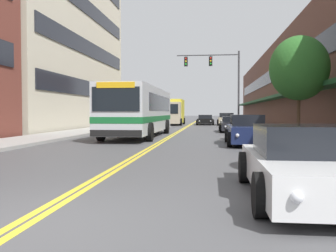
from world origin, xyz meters
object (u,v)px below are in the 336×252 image
Objects in this scene: box_truck at (173,112)px; street_tree_right_mid at (299,68)px; car_beige_parked_right_mid at (226,120)px; car_black_moving_lead at (205,120)px; car_dark_grey_parked_left_near at (143,121)px; city_bus at (140,109)px; car_charcoal_parked_right_far at (233,125)px; car_white_parked_right_foreground at (307,164)px; traffic_signal_mast at (219,74)px; car_navy_parked_right_end at (247,131)px; fire_hydrant at (301,138)px.

box_truck is 1.36× the size of street_tree_right_mid.
car_beige_parked_right_mid is 2.73m from car_black_moving_lead.
street_tree_right_mid is (11.14, -18.29, 3.11)m from car_dark_grey_parked_left_near.
city_bus is at bearing -80.45° from car_dark_grey_parked_left_near.
box_truck is (-6.40, 15.65, 1.04)m from car_charcoal_parked_right_far.
city_bus is at bearing -89.54° from box_truck.
city_bus reaches higher than car_white_parked_right_foreground.
traffic_signal_mast is (-1.04, 29.92, 4.68)m from car_white_parked_right_foreground.
traffic_signal_mast is at bearing 101.48° from street_tree_right_mid.
box_truck is at bearing 108.98° from street_tree_right_mid.
box_truck is (-3.97, -0.88, 1.03)m from car_black_moving_lead.
street_tree_right_mid reaches higher than car_navy_parked_right_end.
box_truck is at bearing 178.25° from car_beige_parked_right_mid.
car_navy_parked_right_end is 5.27× the size of fire_hydrant.
car_navy_parked_right_end is 0.95× the size of car_black_moving_lead.
box_truck is (-6.43, 38.29, 1.00)m from car_white_parked_right_foreground.
car_beige_parked_right_mid is 26.24m from street_tree_right_mid.
car_navy_parked_right_end is at bearing 115.76° from fire_hydrant.
street_tree_right_mid is (2.60, 1.05, 3.05)m from car_navy_parked_right_end.
traffic_signal_mast is (7.53, -0.52, 4.69)m from car_dark_grey_parked_left_near.
traffic_signal_mast is at bearing 96.87° from fire_hydrant.
fire_hydrant is at bearing -75.26° from box_truck.
car_dark_grey_parked_left_near is at bearing -138.42° from car_beige_parked_right_mid.
car_white_parked_right_foreground is at bearing -90.07° from car_beige_parked_right_mid.
traffic_signal_mast is (-1.02, 7.28, 4.72)m from car_charcoal_parked_right_far.
car_white_parked_right_foreground reaches higher than car_charcoal_parked_right_far.
city_bus is at bearing -111.34° from traffic_signal_mast.
car_black_moving_lead is 5.55× the size of fire_hydrant.
car_charcoal_parked_right_far is 0.90× the size of car_black_moving_lead.
traffic_signal_mast reaches higher than street_tree_right_mid.
car_dark_grey_parked_left_near is (-2.33, 13.84, -1.12)m from city_bus.
car_white_parked_right_foreground is 7.79m from fire_hydrant.
car_dark_grey_parked_left_near reaches higher than car_charcoal_parked_right_far.
street_tree_right_mid is (2.56, 12.15, 3.10)m from car_white_parked_right_foreground.
traffic_signal_mast reaches higher than city_bus.
car_white_parked_right_foreground is at bearing -88.00° from traffic_signal_mast.
street_tree_right_mid is (5.02, -27.02, 3.13)m from car_black_moving_lead.
car_dark_grey_parked_left_near is at bearing -105.34° from box_truck.
car_black_moving_lead is at bearing 97.41° from fire_hydrant.
car_beige_parked_right_mid is at bearing 95.54° from street_tree_right_mid.
car_black_moving_lead is 0.70× the size of box_truck.
car_beige_parked_right_mid is at bearing 93.00° from fire_hydrant.
car_dark_grey_parked_left_near is 0.62× the size of traffic_signal_mast.
car_beige_parked_right_mid is 0.91× the size of car_black_moving_lead.
fire_hydrant is (7.90, -8.98, -1.14)m from city_bus.
car_charcoal_parked_right_far is 0.95× the size of car_navy_parked_right_end.
car_beige_parked_right_mid reaches higher than car_white_parked_right_foreground.
car_navy_parked_right_end reaches higher than car_white_parked_right_foreground.
car_white_parked_right_foreground is 1.05× the size of car_charcoal_parked_right_far.
traffic_signal_mast is at bearing 92.00° from car_white_parked_right_foreground.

